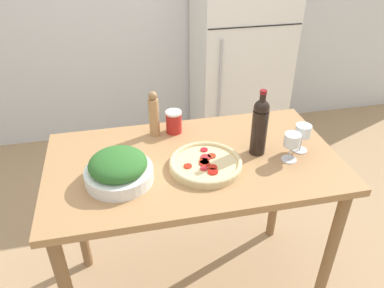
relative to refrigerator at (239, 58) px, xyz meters
name	(u,v)px	position (x,y,z in m)	size (l,w,h in m)	color
ground_plane	(193,287)	(-0.75, -1.57, -0.80)	(14.00, 14.00, 0.00)	tan
refrigerator	(239,58)	(0.00, 0.00, 0.00)	(0.75, 0.65, 1.61)	white
prep_counter	(194,181)	(-0.75, -1.57, 0.00)	(1.34, 0.74, 0.93)	#A87A4C
wine_bottle	(260,126)	(-0.45, -1.58, 0.27)	(0.07, 0.07, 0.32)	black
wine_glass_near	(292,142)	(-0.32, -1.67, 0.23)	(0.07, 0.07, 0.14)	silver
wine_glass_far	(303,133)	(-0.24, -1.61, 0.23)	(0.07, 0.07, 0.14)	silver
pepper_mill	(154,114)	(-0.90, -1.31, 0.24)	(0.05, 0.05, 0.24)	#AD7F51
salad_bowl	(119,169)	(-1.09, -1.66, 0.19)	(0.29, 0.29, 0.14)	white
homemade_pizza	(206,163)	(-0.71, -1.64, 0.15)	(0.33, 0.33, 0.04)	#DBC189
salt_canister	(174,122)	(-0.80, -1.31, 0.19)	(0.08, 0.08, 0.12)	#B2231E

